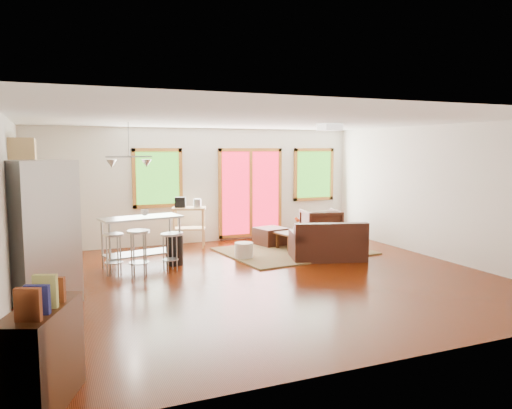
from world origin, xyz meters
name	(u,v)px	position (x,y,z in m)	size (l,w,h in m)	color
floor	(263,279)	(0.00, 0.00, -0.01)	(7.50, 7.00, 0.02)	#370E01
ceiling	(263,119)	(0.00, 0.00, 2.61)	(7.50, 7.00, 0.02)	white
back_wall	(201,186)	(0.00, 3.51, 1.30)	(7.50, 0.02, 2.60)	silver
left_wall	(7,212)	(-3.76, 0.00, 1.30)	(0.02, 7.00, 2.60)	silver
right_wall	(442,192)	(3.76, 0.00, 1.30)	(0.02, 7.00, 2.60)	silver
front_wall	(406,234)	(0.00, -3.51, 1.30)	(7.50, 0.02, 2.60)	silver
window_left	(158,178)	(-1.00, 3.46, 1.50)	(1.10, 0.05, 1.30)	#235A14
french_doors	(251,193)	(1.20, 3.46, 1.10)	(1.60, 0.05, 2.10)	red
window_right	(314,174)	(2.90, 3.46, 1.50)	(1.10, 0.05, 1.30)	#235A14
rug	(294,251)	(1.45, 1.70, 0.01)	(2.85, 2.19, 0.03)	#425F37
loveseat	(328,244)	(1.72, 0.80, 0.30)	(1.58, 1.18, 0.75)	black
coffee_table	(298,234)	(1.68, 1.96, 0.32)	(1.02, 0.72, 0.37)	#371A09
armchair	(321,224)	(2.52, 2.45, 0.42)	(0.81, 0.76, 0.84)	black
ottoman	(271,237)	(1.28, 2.51, 0.20)	(0.60, 0.60, 0.40)	black
pouf	(244,251)	(0.25, 1.49, 0.16)	(0.36, 0.36, 0.32)	beige
vase	(298,227)	(1.55, 1.74, 0.51)	(0.23, 0.24, 0.31)	silver
book	(314,223)	(2.07, 1.94, 0.54)	(0.21, 0.03, 0.28)	maroon
cabinets	(33,221)	(-3.49, 1.70, 0.93)	(0.64, 2.24, 2.30)	tan
refrigerator	(42,232)	(-3.34, 0.03, 0.99)	(1.04, 1.03, 1.99)	#B7BABC
island	(141,232)	(-1.70, 1.63, 0.63)	(1.52, 0.83, 0.91)	#B7BABC
cup	(145,212)	(-1.65, 1.52, 1.02)	(0.13, 0.11, 0.13)	white
bar_stool_a	(113,244)	(-2.25, 1.18, 0.53)	(0.43, 0.43, 0.71)	#B7BABC
bar_stool_b	(138,242)	(-1.88, 0.90, 0.59)	(0.47, 0.47, 0.79)	#B7BABC
bar_stool_c	(170,243)	(-1.30, 1.08, 0.50)	(0.38, 0.38, 0.67)	#B7BABC
trash_can	(175,248)	(-1.12, 1.51, 0.31)	(0.42, 0.42, 0.60)	black
kitchen_cart	(188,213)	(-0.44, 3.07, 0.75)	(0.83, 0.68, 1.10)	tan
bookshelf	(42,356)	(-3.35, -3.10, 0.44)	(0.71, 1.03, 1.13)	#371A09
ceiling_flush	(330,127)	(1.60, 0.60, 2.53)	(0.35, 0.35, 0.12)	white
pendant_light	(129,163)	(-1.90, 1.50, 1.90)	(0.80, 0.18, 0.79)	gray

